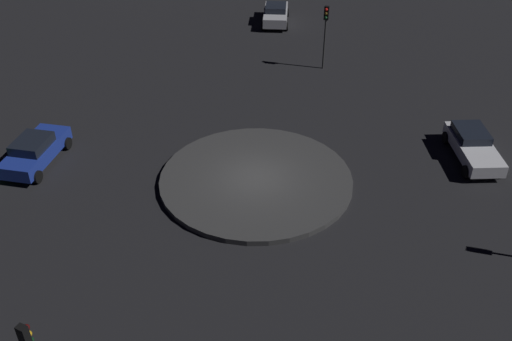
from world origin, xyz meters
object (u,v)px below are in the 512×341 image
(car_white, at_px, (473,146))
(car_blue, at_px, (35,150))
(car_silver, at_px, (276,14))
(traffic_light_south, at_px, (326,25))

(car_white, relative_size, car_blue, 1.03)
(car_silver, distance_m, car_blue, 24.13)
(car_blue, xyz_separation_m, traffic_light_south, (-14.92, -12.94, 2.30))
(car_blue, height_order, traffic_light_south, traffic_light_south)
(car_white, height_order, traffic_light_south, traffic_light_south)
(car_silver, relative_size, traffic_light_south, 1.04)
(car_silver, distance_m, traffic_light_south, 9.48)
(car_white, bearing_deg, car_blue, -90.93)
(car_silver, height_order, traffic_light_south, traffic_light_south)
(car_blue, relative_size, traffic_light_south, 1.06)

